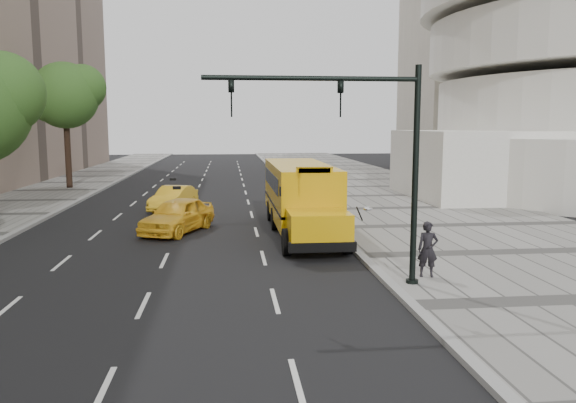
{
  "coord_description": "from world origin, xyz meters",
  "views": [
    {
      "loc": [
        1.29,
        -24.69,
        4.71
      ],
      "look_at": [
        3.5,
        -4.0,
        1.9
      ],
      "focal_mm": 35.0,
      "sensor_mm": 36.0,
      "label": 1
    }
  ],
  "objects": [
    {
      "name": "pedestrian",
      "position": [
        7.28,
        -8.58,
        1.0
      ],
      "size": [
        0.68,
        0.51,
        1.7
      ],
      "primitive_type": "imported",
      "rotation": [
        0.0,
        0.0,
        -0.18
      ],
      "color": "black",
      "rests_on": "sidewalk_museum"
    },
    {
      "name": "tree_c",
      "position": [
        -10.41,
        18.4,
        6.95
      ],
      "size": [
        5.43,
        4.83,
        9.33
      ],
      "color": "black",
      "rests_on": "ground"
    },
    {
      "name": "curb_museum",
      "position": [
        6.0,
        0.0,
        0.07
      ],
      "size": [
        0.3,
        140.0,
        0.15
      ],
      "primitive_type": "cube",
      "color": "gray",
      "rests_on": "ground"
    },
    {
      "name": "ground",
      "position": [
        0.0,
        0.0,
        0.0
      ],
      "size": [
        140.0,
        140.0,
        0.0
      ],
      "primitive_type": "plane",
      "color": "black",
      "rests_on": "ground"
    },
    {
      "name": "school_bus",
      "position": [
        4.5,
        0.19,
        1.76
      ],
      "size": [
        2.96,
        11.56,
        3.19
      ],
      "color": "#DA9F08",
      "rests_on": "ground"
    },
    {
      "name": "taxi_near",
      "position": [
        -0.98,
        0.27,
        0.78
      ],
      "size": [
        3.49,
        4.9,
        1.55
      ],
      "primitive_type": "imported",
      "rotation": [
        0.0,
        0.0,
        -0.41
      ],
      "color": "yellow",
      "rests_on": "ground"
    },
    {
      "name": "sidewalk_museum",
      "position": [
        12.0,
        0.0,
        0.07
      ],
      "size": [
        12.0,
        140.0,
        0.15
      ],
      "primitive_type": "cube",
      "color": "gray",
      "rests_on": "ground"
    },
    {
      "name": "curb_far",
      "position": [
        -8.0,
        0.0,
        0.07
      ],
      "size": [
        0.3,
        140.0,
        0.15
      ],
      "primitive_type": "cube",
      "color": "gray",
      "rests_on": "ground"
    },
    {
      "name": "taxi_far",
      "position": [
        -1.78,
        6.96,
        0.68
      ],
      "size": [
        2.57,
        4.37,
        1.36
      ],
      "primitive_type": "imported",
      "rotation": [
        0.0,
        0.0,
        -0.29
      ],
      "color": "yellow",
      "rests_on": "ground"
    },
    {
      "name": "traffic_signal",
      "position": [
        5.19,
        -9.21,
        4.09
      ],
      "size": [
        6.18,
        0.36,
        6.4
      ],
      "color": "black",
      "rests_on": "ground"
    }
  ]
}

